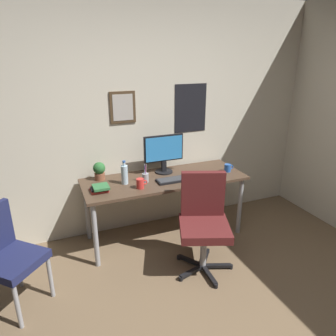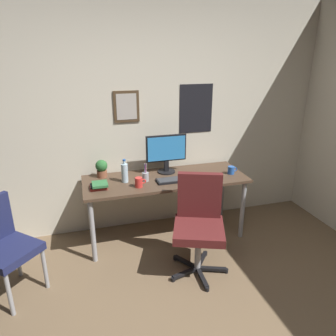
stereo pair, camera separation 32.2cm
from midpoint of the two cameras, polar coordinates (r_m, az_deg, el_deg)
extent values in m
cube|color=beige|center=(3.61, -1.60, 8.86)|extent=(4.40, 0.08, 2.60)
cube|color=#4C3823|center=(3.50, -4.89, 11.00)|extent=(0.28, 0.02, 0.34)
cube|color=beige|center=(3.49, -4.85, 10.97)|extent=(0.22, 0.00, 0.28)
cube|color=black|center=(3.75, 7.58, 10.56)|extent=(0.40, 0.01, 0.56)
cube|color=#4C3828|center=(3.45, 2.22, -2.07)|extent=(1.77, 0.65, 0.03)
cylinder|color=#9EA0A5|center=(3.23, -10.69, -11.27)|extent=(0.05, 0.05, 0.69)
cylinder|color=#9EA0A5|center=(3.71, 15.79, -7.32)|extent=(0.05, 0.05, 0.69)
cylinder|color=#9EA0A5|center=(3.69, -11.56, -7.04)|extent=(0.05, 0.05, 0.69)
cylinder|color=#9EA0A5|center=(4.12, 11.98, -4.10)|extent=(0.05, 0.05, 0.69)
cube|color=#591E1E|center=(3.01, 8.71, -11.13)|extent=(0.59, 0.59, 0.08)
cube|color=#591E1E|center=(3.06, 8.75, -4.93)|extent=(0.42, 0.21, 0.45)
cylinder|color=#9EA0A5|center=(3.14, 8.47, -15.03)|extent=(0.08, 0.08, 0.42)
cube|color=black|center=(3.26, 10.88, -17.56)|extent=(0.28, 0.14, 0.03)
cylinder|color=black|center=(3.29, 13.41, -17.74)|extent=(0.05, 0.05, 0.04)
cube|color=black|center=(3.35, 8.94, -16.17)|extent=(0.21, 0.24, 0.03)
cylinder|color=black|center=(3.48, 9.52, -15.08)|extent=(0.05, 0.05, 0.04)
cube|color=black|center=(3.30, 6.18, -16.66)|extent=(0.19, 0.26, 0.03)
cylinder|color=black|center=(3.38, 4.15, -15.98)|extent=(0.05, 0.05, 0.04)
cube|color=black|center=(3.17, 6.23, -18.44)|extent=(0.28, 0.11, 0.03)
cylinder|color=black|center=(3.12, 4.05, -19.55)|extent=(0.05, 0.05, 0.04)
cube|color=black|center=(3.14, 9.27, -19.05)|extent=(0.05, 0.28, 0.03)
cylinder|color=black|center=(3.06, 10.30, -20.84)|extent=(0.05, 0.05, 0.04)
cube|color=#1E234C|center=(2.97, -24.06, -13.68)|extent=(0.59, 0.59, 0.07)
cylinder|color=#9EA0A5|center=(2.91, -23.82, -20.34)|extent=(0.05, 0.05, 0.41)
cylinder|color=#9EA0A5|center=(3.08, -18.52, -16.98)|extent=(0.05, 0.05, 0.41)
cylinder|color=#9EA0A5|center=(3.31, -23.07, -14.73)|extent=(0.05, 0.05, 0.41)
cylinder|color=black|center=(3.60, 2.25, -0.68)|extent=(0.20, 0.20, 0.01)
cube|color=black|center=(3.58, 2.27, 0.33)|extent=(0.05, 0.04, 0.12)
cube|color=black|center=(3.52, 2.29, 3.58)|extent=(0.46, 0.02, 0.30)
cube|color=#338CD8|center=(3.50, 2.39, 3.49)|extent=(0.43, 0.00, 0.27)
cube|color=black|center=(3.37, 4.32, -2.19)|extent=(0.43, 0.15, 0.02)
cube|color=#38383A|center=(3.36, 4.32, -1.99)|extent=(0.41, 0.13, 0.00)
ellipsoid|color=black|center=(3.46, 9.05, -1.61)|extent=(0.06, 0.11, 0.04)
cylinder|color=silver|center=(3.31, -5.10, -0.98)|extent=(0.07, 0.07, 0.20)
cylinder|color=silver|center=(3.26, -5.17, 0.99)|extent=(0.03, 0.03, 0.04)
cylinder|color=#2659B2|center=(3.26, -5.18, 1.40)|extent=(0.03, 0.03, 0.01)
cylinder|color=red|center=(3.19, -2.46, -2.67)|extent=(0.08, 0.08, 0.10)
torus|color=red|center=(3.20, -1.57, -2.49)|extent=(0.05, 0.01, 0.05)
cylinder|color=#2659B2|center=(3.64, 13.85, -0.42)|extent=(0.08, 0.08, 0.09)
torus|color=#2659B2|center=(3.66, 14.53, -0.28)|extent=(0.05, 0.01, 0.05)
cylinder|color=brown|center=(3.50, -9.30, -1.06)|extent=(0.11, 0.11, 0.07)
sphere|color=#2D6B33|center=(3.46, -9.39, 0.36)|extent=(0.13, 0.13, 0.13)
ellipsoid|color=#287A38|center=(3.49, -9.93, 0.51)|extent=(0.07, 0.08, 0.02)
ellipsoid|color=#287A38|center=(3.49, -8.95, 0.68)|extent=(0.07, 0.08, 0.02)
ellipsoid|color=#287A38|center=(3.44, -9.75, 0.08)|extent=(0.08, 0.07, 0.02)
cylinder|color=#9EA0A5|center=(3.34, -1.36, -1.66)|extent=(0.07, 0.07, 0.09)
cylinder|color=#263FBF|center=(3.31, -1.34, -0.44)|extent=(0.01, 0.01, 0.13)
cylinder|color=red|center=(3.31, -1.30, -0.43)|extent=(0.01, 0.01, 0.13)
cylinder|color=black|center=(3.32, -1.30, -0.34)|extent=(0.01, 0.01, 0.13)
cylinder|color=#9EA0A5|center=(3.31, -1.20, -0.31)|extent=(0.01, 0.03, 0.14)
cylinder|color=#9EA0A5|center=(3.31, -1.47, -0.34)|extent=(0.01, 0.02, 0.14)
cube|color=#B22D28|center=(3.22, -9.70, -3.51)|extent=(0.17, 0.15, 0.02)
cube|color=black|center=(3.22, -9.79, -3.19)|extent=(0.16, 0.11, 0.02)
cube|color=#33723F|center=(3.19, -9.43, -2.96)|extent=(0.15, 0.16, 0.02)
camera|label=1|loc=(0.16, -87.20, 1.03)|focal=33.68mm
camera|label=2|loc=(0.16, 92.80, -1.03)|focal=33.68mm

